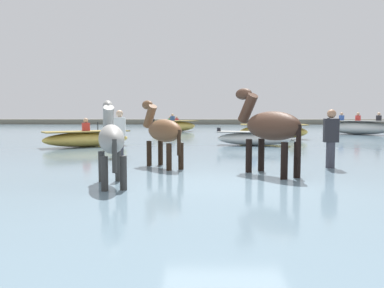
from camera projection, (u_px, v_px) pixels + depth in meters
name	position (u px, v px, depth m)	size (l,w,h in m)	color
ground_plane	(227.00, 196.00, 7.21)	(120.00, 120.00, 0.00)	#666051
water_surface	(211.00, 145.00, 17.16)	(90.00, 90.00, 0.29)	slate
horse_lead_dark_bay	(270.00, 128.00, 7.88)	(1.34, 1.78, 2.09)	#382319
horse_trailing_grey	(111.00, 141.00, 6.72)	(0.78, 1.64, 1.79)	gray
horse_flank_bay	(163.00, 132.00, 8.94)	(1.25, 1.55, 1.86)	brown
boat_distant_east	(87.00, 139.00, 14.46)	(3.25, 2.56, 1.07)	gold
boat_distant_west	(170.00, 126.00, 29.65)	(2.43, 2.26, 1.01)	#B2AD9E
boat_mid_outer	(253.00, 138.00, 15.04)	(2.98, 1.59, 1.02)	silver
boat_near_starboard	(358.00, 127.00, 22.70)	(3.76, 3.48, 1.29)	silver
boat_near_port	(174.00, 126.00, 25.97)	(3.44, 3.06, 1.22)	gold
boat_far_offshore	(273.00, 132.00, 18.67)	(3.34, 1.47, 1.19)	gold
person_onlooker_right	(331.00, 143.00, 8.84)	(0.34, 0.23, 1.63)	#383842
person_onlooker_left	(120.00, 137.00, 11.09)	(0.33, 0.22, 1.63)	#383842
channel_buoy	(98.00, 136.00, 18.23)	(0.36, 0.36, 0.83)	yellow
far_shoreline	(204.00, 123.00, 43.29)	(80.00, 2.40, 0.84)	#706B5B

